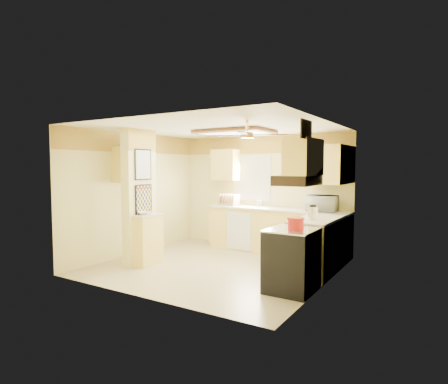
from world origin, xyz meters
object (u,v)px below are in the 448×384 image
Objects in this scene: bowl at (145,213)px; kettle at (313,213)px; stove at (292,260)px; dutch_oven at (296,223)px; microwave at (322,203)px.

bowl is 0.93× the size of kettle.
dutch_oven is (0.04, 0.03, 0.54)m from stove.
stove is 2.23m from microwave.
dutch_oven is at bearing -88.04° from kettle.
bowl reaches higher than stove.
dutch_oven reaches higher than stove.
stove is at bearing -146.97° from dutch_oven.
kettle reaches higher than bowl.
bowl is 2.97m from kettle.
bowl is 0.92× the size of dutch_oven.
stove is 1.63× the size of microwave.
dutch_oven reaches higher than bowl.
kettle is (2.80, 0.98, 0.09)m from bowl.
kettle is (0.22, -1.25, -0.04)m from microwave.
stove is at bearing 94.89° from microwave.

